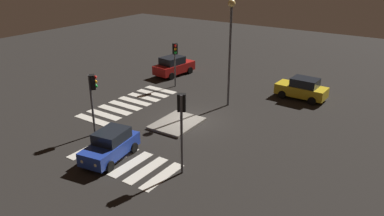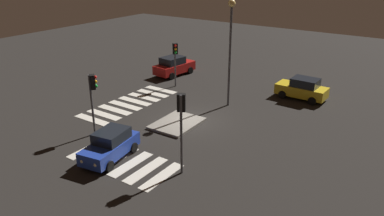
# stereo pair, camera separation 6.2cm
# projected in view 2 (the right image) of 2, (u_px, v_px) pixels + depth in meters

# --- Properties ---
(ground_plane) EXTENTS (80.00, 80.00, 0.00)m
(ground_plane) POSITION_uv_depth(u_px,v_px,m) (192.00, 121.00, 27.32)
(ground_plane) COLOR black
(traffic_island) EXTENTS (3.71, 2.82, 0.18)m
(traffic_island) POSITION_uv_depth(u_px,v_px,m) (177.00, 123.00, 26.65)
(traffic_island) COLOR gray
(traffic_island) RESTS_ON ground
(car_red) EXTENTS (4.56, 2.51, 1.91)m
(car_red) POSITION_uv_depth(u_px,v_px,m) (174.00, 66.00, 37.54)
(car_red) COLOR red
(car_red) RESTS_ON ground
(car_yellow) EXTENTS (2.08, 4.24, 1.82)m
(car_yellow) POSITION_uv_depth(u_px,v_px,m) (302.00, 89.00, 31.21)
(car_yellow) COLOR gold
(car_yellow) RESTS_ON ground
(car_blue) EXTENTS (4.13, 2.33, 1.72)m
(car_blue) POSITION_uv_depth(u_px,v_px,m) (110.00, 145.00, 21.97)
(car_blue) COLOR #1E389E
(car_blue) RESTS_ON ground
(traffic_light_east) EXTENTS (0.53, 0.54, 4.17)m
(traffic_light_east) POSITION_uv_depth(u_px,v_px,m) (93.00, 90.00, 24.12)
(traffic_light_east) COLOR #47474C
(traffic_light_east) RESTS_ON ground
(traffic_light_north) EXTENTS (0.53, 0.54, 4.61)m
(traffic_light_north) POSITION_uv_depth(u_px,v_px,m) (181.00, 114.00, 19.54)
(traffic_light_north) COLOR #47474C
(traffic_light_north) RESTS_ON ground
(traffic_light_south) EXTENTS (0.54, 0.54, 4.06)m
(traffic_light_south) POSITION_uv_depth(u_px,v_px,m) (175.00, 54.00, 33.30)
(traffic_light_south) COLOR #47474C
(traffic_light_south) RESTS_ON ground
(street_lamp) EXTENTS (0.56, 0.56, 8.27)m
(street_lamp) POSITION_uv_depth(u_px,v_px,m) (231.00, 36.00, 28.06)
(street_lamp) COLOR #47474C
(street_lamp) RESTS_ON ground
(crosswalk_near) EXTENTS (8.75, 3.20, 0.02)m
(crosswalk_near) POSITION_uv_depth(u_px,v_px,m) (130.00, 103.00, 30.54)
(crosswalk_near) COLOR silver
(crosswalk_near) RESTS_ON ground
(crosswalk_side) EXTENTS (3.20, 6.45, 0.02)m
(crosswalk_side) POSITION_uv_depth(u_px,v_px,m) (124.00, 161.00, 21.88)
(crosswalk_side) COLOR silver
(crosswalk_side) RESTS_ON ground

